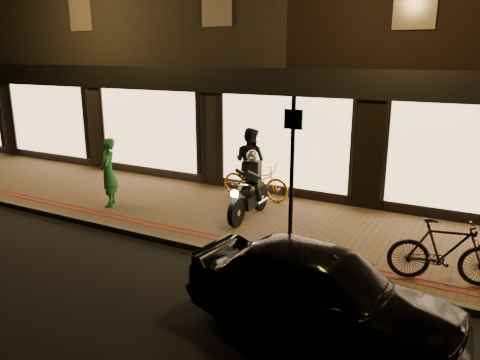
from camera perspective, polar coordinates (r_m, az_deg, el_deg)
name	(u,v)px	position (r m, az deg, el deg)	size (l,w,h in m)	color
ground	(202,252)	(9.48, -4.70, -8.79)	(90.00, 90.00, 0.00)	black
sidewalk	(248,220)	(11.05, 1.02, -4.87)	(50.00, 4.00, 0.12)	brown
kerb_stone	(203,249)	(9.49, -4.54, -8.36)	(50.00, 0.14, 0.12)	#59544C
red_kerb_lines	(216,238)	(9.85, -2.94, -7.03)	(50.00, 0.26, 0.01)	maroon
building_row	(345,42)	(16.91, 12.67, 16.10)	(48.00, 10.11, 8.50)	black
motorcycle	(250,192)	(10.87, 1.21, -1.47)	(0.60, 1.94, 1.59)	black
sign_post	(292,170)	(8.51, 6.34, 1.19)	(0.35, 0.08, 3.00)	black
bicycle_gold	(255,181)	(12.30, 1.90, -0.07)	(0.67, 1.91, 1.00)	gold
bicycle_dark	(445,252)	(8.53, 23.73, -7.99)	(0.52, 1.83, 1.10)	black
person_green	(108,172)	(12.11, -15.76, 0.89)	(0.63, 0.41, 1.73)	#1F7536
person_dark	(250,162)	(12.57, 1.22, 2.24)	(0.90, 0.70, 1.84)	black
parked_car	(321,291)	(6.72, 9.80, -13.16)	(1.57, 3.90, 1.33)	black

